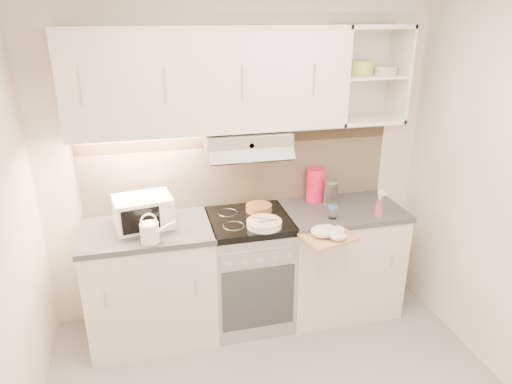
% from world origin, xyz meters
% --- Properties ---
extents(room_shell, '(3.04, 2.84, 2.52)m').
position_xyz_m(room_shell, '(0.00, 0.37, 1.63)').
color(room_shell, silver).
rests_on(room_shell, ground).
extents(base_cabinet_left, '(0.90, 0.60, 0.86)m').
position_xyz_m(base_cabinet_left, '(-0.75, 1.10, 0.43)').
color(base_cabinet_left, silver).
rests_on(base_cabinet_left, ground).
extents(worktop_left, '(0.92, 0.62, 0.04)m').
position_xyz_m(worktop_left, '(-0.75, 1.10, 0.88)').
color(worktop_left, '#47474C').
rests_on(worktop_left, base_cabinet_left).
extents(base_cabinet_right, '(0.90, 0.60, 0.86)m').
position_xyz_m(base_cabinet_right, '(0.75, 1.10, 0.43)').
color(base_cabinet_right, silver).
rests_on(base_cabinet_right, ground).
extents(worktop_right, '(0.92, 0.62, 0.04)m').
position_xyz_m(worktop_right, '(0.75, 1.10, 0.88)').
color(worktop_right, '#47474C').
rests_on(worktop_right, base_cabinet_right).
extents(electric_range, '(0.60, 0.60, 0.90)m').
position_xyz_m(electric_range, '(0.00, 1.10, 0.45)').
color(electric_range, '#B7B7BC').
rests_on(electric_range, ground).
extents(microwave, '(0.44, 0.35, 0.22)m').
position_xyz_m(microwave, '(-0.76, 1.14, 1.01)').
color(microwave, white).
rests_on(microwave, worktop_left).
extents(watering_can, '(0.24, 0.12, 0.21)m').
position_xyz_m(watering_can, '(-0.72, 0.88, 0.97)').
color(watering_can, white).
rests_on(watering_can, worktop_left).
extents(plate_stack, '(0.25, 0.25, 0.05)m').
position_xyz_m(plate_stack, '(0.07, 0.92, 0.92)').
color(plate_stack, silver).
rests_on(plate_stack, electric_range).
extents(bread_loaf, '(0.20, 0.20, 0.05)m').
position_xyz_m(bread_loaf, '(0.10, 1.20, 0.93)').
color(bread_loaf, '#A27B3F').
rests_on(bread_loaf, electric_range).
extents(pink_pitcher, '(0.15, 0.14, 0.27)m').
position_xyz_m(pink_pitcher, '(0.59, 1.30, 1.04)').
color(pink_pitcher, '#FF1045').
rests_on(pink_pitcher, worktop_right).
extents(glass_jar, '(0.11, 0.11, 0.21)m').
position_xyz_m(glass_jar, '(0.69, 1.19, 1.00)').
color(glass_jar, white).
rests_on(glass_jar, worktop_right).
extents(spice_jar, '(0.07, 0.07, 0.10)m').
position_xyz_m(spice_jar, '(0.60, 0.94, 0.95)').
color(spice_jar, silver).
rests_on(spice_jar, worktop_right).
extents(spray_bottle, '(0.08, 0.08, 0.21)m').
position_xyz_m(spray_bottle, '(0.96, 0.91, 0.98)').
color(spray_bottle, pink).
rests_on(spray_bottle, worktop_right).
extents(cutting_board, '(0.42, 0.39, 0.02)m').
position_xyz_m(cutting_board, '(0.47, 0.74, 0.87)').
color(cutting_board, '#A2804F').
rests_on(cutting_board, base_cabinet_right).
extents(dish_towel, '(0.35, 0.33, 0.07)m').
position_xyz_m(dish_towel, '(0.49, 0.72, 0.92)').
color(dish_towel, white).
rests_on(dish_towel, cutting_board).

